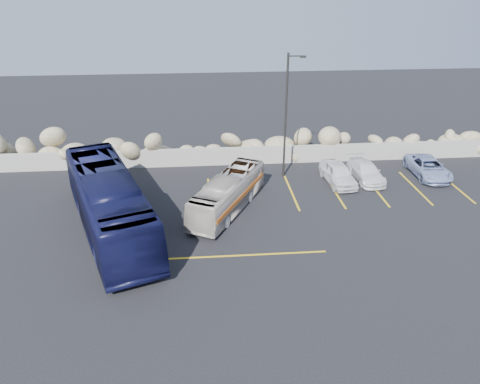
{
  "coord_description": "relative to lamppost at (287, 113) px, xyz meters",
  "views": [
    {
      "loc": [
        -2.84,
        -18.72,
        12.4
      ],
      "look_at": [
        -0.86,
        4.0,
        1.58
      ],
      "focal_mm": 35.0,
      "sensor_mm": 36.0,
      "label": 1
    }
  ],
  "objects": [
    {
      "name": "vintage_bus",
      "position": [
        -4.01,
        -4.45,
        -3.28
      ],
      "size": [
        4.91,
        7.28,
        2.04
      ],
      "primitive_type": "imported",
      "rotation": [
        0.0,
        0.0,
        -0.48
      ],
      "color": "beige",
      "rests_on": "ground"
    },
    {
      "name": "lamppost",
      "position": [
        0.0,
        0.0,
        0.0
      ],
      "size": [
        1.14,
        0.18,
        8.0
      ],
      "color": "#2A2825",
      "rests_on": "ground"
    },
    {
      "name": "ground",
      "position": [
        -2.56,
        -9.5,
        -4.3
      ],
      "size": [
        90.0,
        90.0,
        0.0
      ],
      "primitive_type": "plane",
      "color": "black",
      "rests_on": "ground"
    },
    {
      "name": "parking_lines",
      "position": [
        2.09,
        -3.93,
        -4.29
      ],
      "size": [
        18.16,
        9.36,
        0.01
      ],
      "color": "gold",
      "rests_on": "ground"
    },
    {
      "name": "tour_coach",
      "position": [
        -10.25,
        -6.3,
        -2.67
      ],
      "size": [
        6.57,
        11.89,
        3.25
      ],
      "primitive_type": "imported",
      "rotation": [
        0.0,
        0.0,
        0.35
      ],
      "color": "#101237",
      "rests_on": "ground"
    },
    {
      "name": "riprap_pile",
      "position": [
        -2.56,
        3.7,
        -3.0
      ],
      "size": [
        54.0,
        2.8,
        2.6
      ],
      "primitive_type": null,
      "color": "#958762",
      "rests_on": "ground"
    },
    {
      "name": "seawall",
      "position": [
        -2.56,
        2.5,
        -3.7
      ],
      "size": [
        60.0,
        0.4,
        1.2
      ],
      "primitive_type": "cube",
      "color": "gray",
      "rests_on": "ground"
    },
    {
      "name": "car_a",
      "position": [
        3.25,
        -1.36,
        -3.64
      ],
      "size": [
        1.89,
        3.96,
        1.31
      ],
      "primitive_type": "imported",
      "rotation": [
        0.0,
        0.0,
        0.09
      ],
      "color": "white",
      "rests_on": "ground"
    },
    {
      "name": "car_d",
      "position": [
        9.53,
        -0.74,
        -3.7
      ],
      "size": [
        2.07,
        4.32,
        1.19
      ],
      "primitive_type": "imported",
      "rotation": [
        0.0,
        0.0,
        -0.02
      ],
      "color": "#8A9BC4",
      "rests_on": "ground"
    },
    {
      "name": "car_c",
      "position": [
        5.21,
        -0.99,
        -3.73
      ],
      "size": [
        1.8,
        3.96,
        1.12
      ],
      "primitive_type": "imported",
      "rotation": [
        0.0,
        0.0,
        0.06
      ],
      "color": "white",
      "rests_on": "ground"
    }
  ]
}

